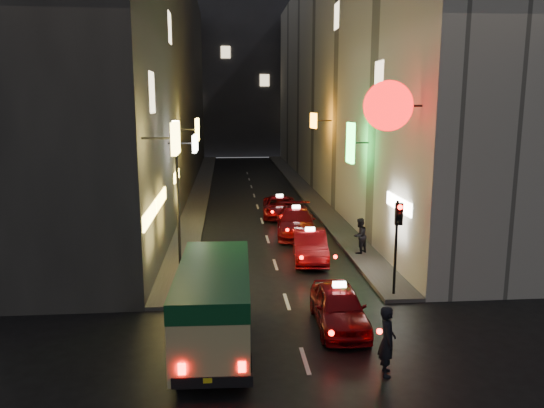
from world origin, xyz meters
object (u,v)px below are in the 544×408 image
object	(u,v)px
minibus	(214,297)
lamp_post	(177,183)
traffic_light	(398,228)
taxi_near	(339,304)
pedestrian_crossing	(387,336)

from	to	relation	value
minibus	lamp_post	size ratio (longest dim) A/B	0.93
traffic_light	lamp_post	size ratio (longest dim) A/B	0.56
minibus	traffic_light	size ratio (longest dim) A/B	1.66
taxi_near	pedestrian_crossing	size ratio (longest dim) A/B	2.29
traffic_light	minibus	bearing A→B (deg)	-152.16
taxi_near	traffic_light	xyz separation A→B (m)	(2.58, 2.26, 1.91)
lamp_post	traffic_light	bearing A→B (deg)	-28.91
pedestrian_crossing	lamp_post	size ratio (longest dim) A/B	0.34
minibus	taxi_near	distance (m)	4.19
lamp_post	taxi_near	bearing A→B (deg)	-50.38
lamp_post	pedestrian_crossing	bearing A→B (deg)	-57.82
pedestrian_crossing	lamp_post	world-z (taller)	lamp_post
traffic_light	lamp_post	xyz separation A→B (m)	(-8.20, 4.53, 1.04)
minibus	taxi_near	xyz separation A→B (m)	(3.94, 1.19, -0.79)
taxi_near	lamp_post	distance (m)	9.29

